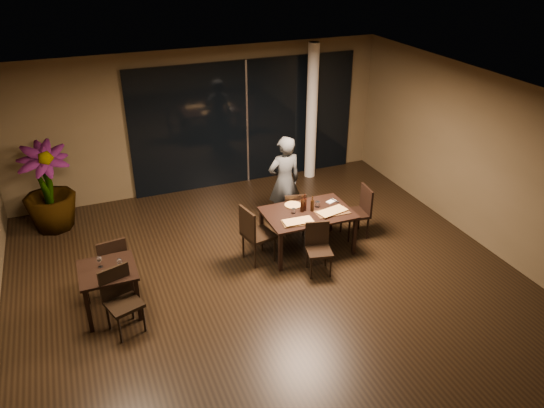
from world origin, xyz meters
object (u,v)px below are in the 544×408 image
(chair_main_near, at_px, (318,245))
(side_table, at_px, (108,277))
(chair_main_far, at_px, (294,211))
(bottle_c, at_px, (305,202))
(chair_side_far, at_px, (112,261))
(potted_plant, at_px, (48,188))
(chair_main_left, at_px, (254,232))
(bottle_a, at_px, (302,203))
(chair_main_right, at_px, (360,209))
(diner, at_px, (284,182))
(main_table, at_px, (308,216))
(bottle_b, at_px, (312,204))
(chair_side_near, at_px, (120,297))

(chair_main_near, bearing_deg, side_table, -169.87)
(chair_main_far, xyz_separation_m, bottle_c, (-0.03, -0.50, 0.43))
(chair_side_far, distance_m, potted_plant, 2.59)
(chair_main_far, relative_size, chair_main_left, 0.83)
(side_table, xyz_separation_m, bottle_a, (3.32, 0.56, 0.28))
(chair_main_right, bearing_deg, diner, -123.79)
(main_table, height_order, potted_plant, potted_plant)
(bottle_a, bearing_deg, bottle_c, 28.79)
(chair_main_near, height_order, chair_side_far, chair_side_far)
(diner, bearing_deg, side_table, 21.04)
(chair_main_near, relative_size, bottle_c, 2.87)
(side_table, bearing_deg, chair_main_left, 11.57)
(side_table, height_order, bottle_a, bottle_a)
(chair_side_far, height_order, potted_plant, potted_plant)
(chair_main_far, xyz_separation_m, chair_main_right, (1.09, -0.48, 0.06))
(chair_main_far, distance_m, diner, 0.59)
(potted_plant, distance_m, bottle_b, 4.87)
(main_table, xyz_separation_m, chair_main_near, (-0.11, -0.64, -0.20))
(potted_plant, bearing_deg, chair_main_left, -38.33)
(diner, bearing_deg, bottle_b, 92.82)
(main_table, bearing_deg, chair_main_far, 89.13)
(potted_plant, xyz_separation_m, bottle_a, (4.04, -2.41, 0.07))
(chair_main_left, xyz_separation_m, potted_plant, (-3.13, 2.48, 0.26))
(chair_main_far, bearing_deg, chair_main_left, 43.66)
(potted_plant, bearing_deg, bottle_a, -30.84)
(chair_main_far, relative_size, chair_main_near, 0.99)
(main_table, height_order, chair_side_near, chair_side_near)
(chair_main_left, height_order, chair_side_near, chair_main_left)
(chair_main_left, relative_size, chair_main_right, 1.07)
(bottle_c, bearing_deg, potted_plant, 149.85)
(bottle_a, bearing_deg, main_table, -34.77)
(diner, xyz_separation_m, bottle_c, (-0.01, -0.92, 0.01))
(bottle_a, height_order, bottle_c, bottle_a)
(bottle_b, bearing_deg, chair_main_near, -106.42)
(chair_main_left, distance_m, potted_plant, 4.00)
(side_table, xyz_separation_m, potted_plant, (-0.72, 2.97, 0.21))
(diner, bearing_deg, chair_main_far, 90.42)
(chair_main_right, bearing_deg, chair_main_far, -108.54)
(chair_side_far, relative_size, potted_plant, 0.57)
(chair_side_near, bearing_deg, chair_main_right, -5.25)
(chair_main_near, height_order, chair_main_left, chair_main_left)
(side_table, bearing_deg, bottle_a, 9.55)
(bottle_c, bearing_deg, chair_side_far, -179.17)
(side_table, relative_size, diner, 0.45)
(chair_main_left, height_order, bottle_b, chair_main_left)
(bottle_a, bearing_deg, chair_main_far, 80.06)
(potted_plant, height_order, bottle_c, potted_plant)
(chair_main_near, distance_m, bottle_a, 0.82)
(side_table, bearing_deg, main_table, 8.37)
(chair_side_near, distance_m, bottle_b, 3.53)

